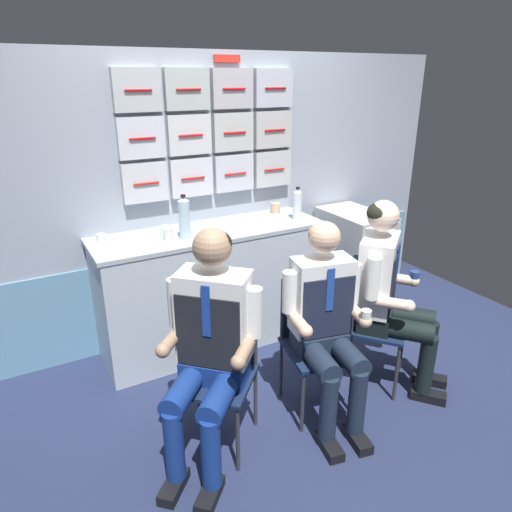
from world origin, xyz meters
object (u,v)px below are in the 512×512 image
(crew_member_left, at_px, (210,339))
(folding_chair_left, at_px, (221,356))
(crew_member_right, at_px, (389,289))
(coffee_cup_white, at_px, (101,238))
(crew_member_center, at_px, (327,318))
(folding_chair_center, at_px, (314,329))
(folding_chair_right, at_px, (362,311))
(service_trolley, at_px, (353,259))
(water_bottle_blue_cap, at_px, (184,218))

(crew_member_left, bearing_deg, folding_chair_left, 45.92)
(folding_chair_left, xyz_separation_m, crew_member_right, (1.15, -0.10, 0.19))
(crew_member_left, height_order, coffee_cup_white, crew_member_left)
(crew_member_center, distance_m, coffee_cup_white, 1.59)
(folding_chair_center, bearing_deg, folding_chair_right, 5.32)
(service_trolley, bearing_deg, folding_chair_right, -126.86)
(service_trolley, relative_size, water_bottle_blue_cap, 2.94)
(water_bottle_blue_cap, bearing_deg, folding_chair_left, -99.45)
(crew_member_left, distance_m, folding_chair_center, 0.77)
(water_bottle_blue_cap, height_order, coffee_cup_white, water_bottle_blue_cap)
(crew_member_center, bearing_deg, water_bottle_blue_cap, 114.32)
(folding_chair_left, relative_size, coffee_cup_white, 13.86)
(crew_member_left, relative_size, crew_member_center, 1.05)
(service_trolley, relative_size, crew_member_center, 0.73)
(service_trolley, height_order, coffee_cup_white, coffee_cup_white)
(service_trolley, relative_size, crew_member_right, 0.71)
(service_trolley, xyz_separation_m, crew_member_left, (-1.78, -0.96, 0.23))
(folding_chair_left, xyz_separation_m, folding_chair_center, (0.63, -0.01, 0.00))
(folding_chair_left, xyz_separation_m, crew_member_left, (-0.11, -0.11, 0.20))
(crew_member_center, bearing_deg, folding_chair_center, 78.43)
(crew_member_left, height_order, water_bottle_blue_cap, crew_member_left)
(crew_member_center, xyz_separation_m, water_bottle_blue_cap, (-0.46, 1.01, 0.41))
(coffee_cup_white, bearing_deg, crew_member_left, -76.82)
(folding_chair_right, xyz_separation_m, crew_member_right, (0.10, -0.12, 0.19))
(folding_chair_right, xyz_separation_m, water_bottle_blue_cap, (-0.91, 0.82, 0.57))
(service_trolley, height_order, folding_chair_center, service_trolley)
(folding_chair_left, distance_m, coffee_cup_white, 1.21)
(crew_member_right, height_order, coffee_cup_white, crew_member_right)
(folding_chair_center, distance_m, water_bottle_blue_cap, 1.14)
(crew_member_left, height_order, crew_member_right, crew_member_left)
(coffee_cup_white, bearing_deg, crew_member_center, -51.27)
(crew_member_right, distance_m, water_bottle_blue_cap, 1.43)
(crew_member_center, height_order, folding_chair_right, crew_member_center)
(folding_chair_left, height_order, water_bottle_blue_cap, water_bottle_blue_cap)
(water_bottle_blue_cap, bearing_deg, folding_chair_right, -41.89)
(crew_member_center, distance_m, water_bottle_blue_cap, 1.19)
(folding_chair_center, distance_m, folding_chair_right, 0.42)
(folding_chair_left, relative_size, folding_chair_right, 1.00)
(folding_chair_center, relative_size, crew_member_center, 0.68)
(water_bottle_blue_cap, bearing_deg, crew_member_left, -104.62)
(folding_chair_center, xyz_separation_m, folding_chair_right, (0.42, 0.04, 0.00))
(crew_member_left, height_order, folding_chair_right, crew_member_left)
(folding_chair_right, distance_m, coffee_cup_white, 1.82)
(service_trolley, bearing_deg, crew_member_right, -118.64)
(service_trolley, xyz_separation_m, folding_chair_left, (-1.67, -0.84, 0.02))
(crew_member_center, bearing_deg, crew_member_left, 175.21)
(folding_chair_left, relative_size, crew_member_center, 0.68)
(folding_chair_left, xyz_separation_m, water_bottle_blue_cap, (0.14, 0.84, 0.57))
(crew_member_center, xyz_separation_m, crew_member_right, (0.55, 0.08, 0.03))
(service_trolley, relative_size, folding_chair_left, 1.09)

